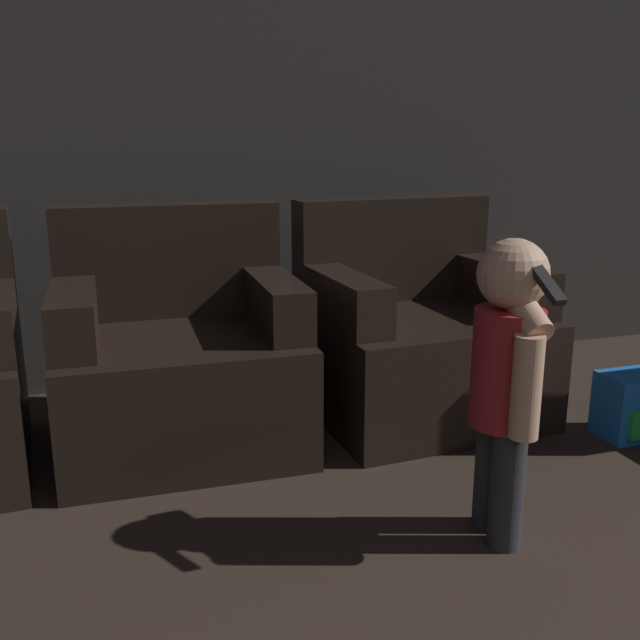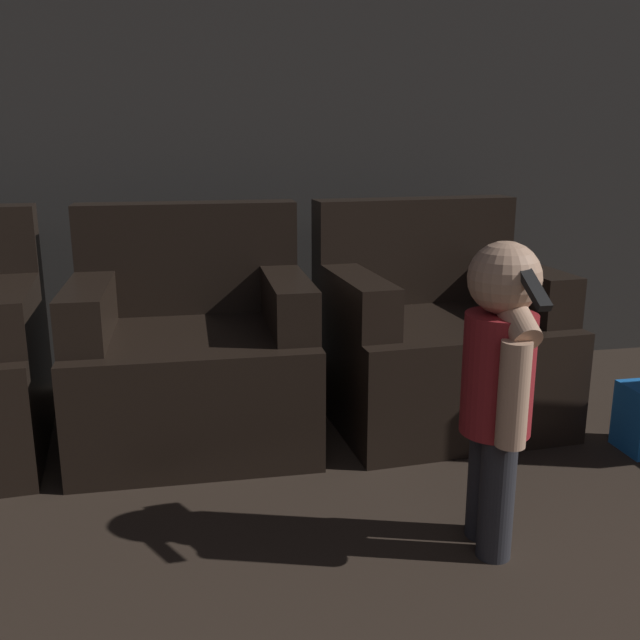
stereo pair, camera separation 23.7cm
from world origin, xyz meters
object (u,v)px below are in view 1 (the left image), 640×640
Objects in this scene: armchair_middle at (180,361)px; armchair_right at (418,339)px; toy_backpack at (633,406)px; person_toddler at (508,369)px.

armchair_middle is 1.03m from armchair_right.
armchair_middle and armchair_right have the same top height.
armchair_middle is 0.97× the size of armchair_right.
person_toddler is at bearing -151.48° from toy_backpack.
person_toddler is at bearing -50.08° from armchair_middle.
armchair_middle is 1.33m from person_toddler.
armchair_right is at bearing 1.02° from armchair_middle.
person_toddler is at bearing -104.70° from armchair_right.
armchair_right is 0.91m from toy_backpack.
armchair_middle is 1.84m from toy_backpack.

